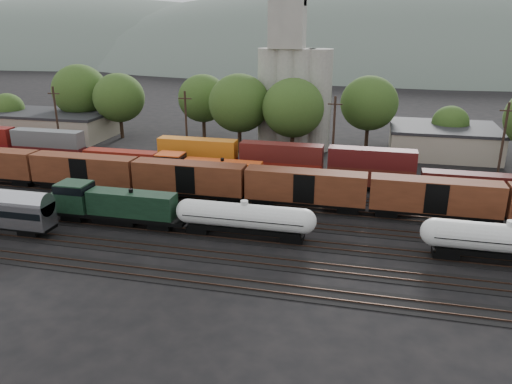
% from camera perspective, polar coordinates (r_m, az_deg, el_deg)
% --- Properties ---
extents(ground, '(600.00, 600.00, 0.00)m').
position_cam_1_polar(ground, '(61.17, -4.61, -2.92)').
color(ground, black).
extents(tracks, '(180.00, 33.20, 0.20)m').
position_cam_1_polar(tracks, '(61.15, -4.61, -2.88)').
color(tracks, black).
rests_on(tracks, ground).
extents(green_locomotive, '(17.32, 3.06, 4.58)m').
position_cam_1_polar(green_locomotive, '(60.48, -16.53, -1.31)').
color(green_locomotive, black).
rests_on(green_locomotive, ground).
extents(tank_car_a, '(15.77, 2.82, 4.13)m').
position_cam_1_polar(tank_car_a, '(54.48, -1.33, -2.92)').
color(tank_car_a, silver).
rests_on(tank_car_a, ground).
extents(tank_car_b, '(16.54, 2.96, 4.33)m').
position_cam_1_polar(tank_car_b, '(54.57, 26.88, -4.96)').
color(tank_car_b, silver).
rests_on(tank_car_b, ground).
extents(orange_locomotive, '(18.42, 3.07, 4.61)m').
position_cam_1_polar(orange_locomotive, '(70.86, -6.26, 2.40)').
color(orange_locomotive, black).
rests_on(orange_locomotive, ground).
extents(boxcar_string, '(184.40, 2.90, 4.20)m').
position_cam_1_polar(boxcar_string, '(62.02, 12.72, 0.04)').
color(boxcar_string, black).
rests_on(boxcar_string, ground).
extents(container_wall, '(160.00, 2.60, 5.80)m').
position_cam_1_polar(container_wall, '(79.50, -12.65, 4.00)').
color(container_wall, black).
rests_on(container_wall, ground).
extents(grain_silo, '(13.40, 5.00, 29.00)m').
position_cam_1_polar(grain_silo, '(91.69, 4.28, 11.84)').
color(grain_silo, '#A29F94').
rests_on(grain_silo, ground).
extents(industrial_sheds, '(119.38, 17.26, 5.10)m').
position_cam_1_polar(industrial_sheds, '(92.02, 6.13, 6.30)').
color(industrial_sheds, '#9E937F').
rests_on(industrial_sheds, ground).
extents(tree_band, '(167.13, 20.53, 14.23)m').
position_cam_1_polar(tree_band, '(91.56, 6.43, 9.70)').
color(tree_band, black).
rests_on(tree_band, ground).
extents(utility_poles, '(122.20, 0.36, 12.00)m').
position_cam_1_polar(utility_poles, '(79.64, 0.17, 7.07)').
color(utility_poles, black).
rests_on(utility_poles, ground).
extents(distant_hills, '(860.00, 286.00, 130.00)m').
position_cam_1_polar(distant_hills, '(316.81, 14.73, 10.75)').
color(distant_hills, '#59665B').
rests_on(distant_hills, ground).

